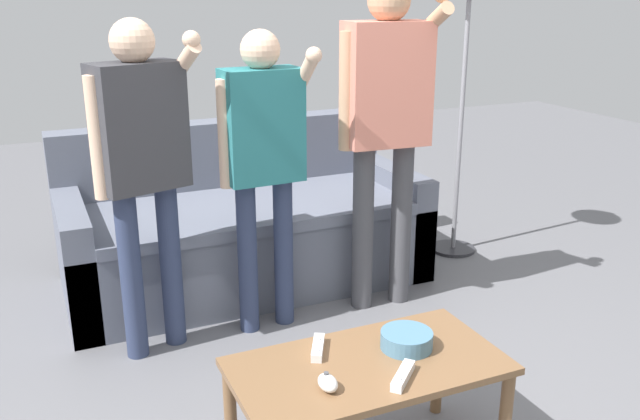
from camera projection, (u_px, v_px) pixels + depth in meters
The scene contains 9 objects.
couch at pixel (242, 229), 3.86m from camera, with size 1.96×0.92×0.87m.
coffee_table at pixel (368, 379), 2.26m from camera, with size 0.90×0.47×0.43m.
snack_bowl at pixel (407, 340), 2.32m from camera, with size 0.18×0.18×0.06m, color teal.
game_remote_nunchuk at pixel (328, 383), 2.08m from camera, with size 0.06×0.09×0.05m.
player_left at pixel (142, 152), 2.89m from camera, with size 0.47×0.29×1.49m.
player_center at pixel (263, 148), 3.11m from camera, with size 0.43×0.30×1.43m.
player_right at pixel (386, 109), 3.31m from camera, with size 0.49×0.35×1.65m.
game_remote_wand_near at pixel (403, 376), 2.13m from camera, with size 0.14×0.14×0.03m.
game_remote_wand_far at pixel (318, 348), 2.30m from camera, with size 0.10×0.15×0.03m.
Camera 1 is at (-0.98, -1.86, 1.61)m, focal length 38.13 mm.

